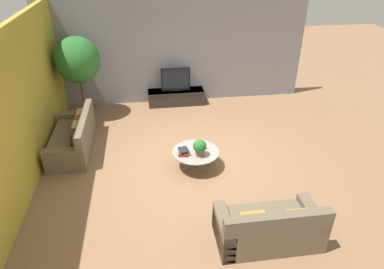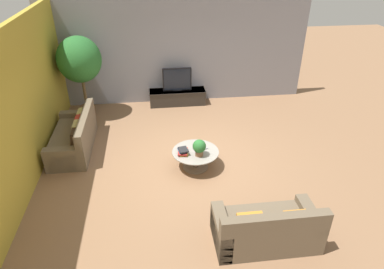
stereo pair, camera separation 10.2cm
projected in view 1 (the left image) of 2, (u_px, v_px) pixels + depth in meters
name	position (u px, v px, depth m)	size (l,w,h in m)	color
ground_plane	(192.00, 159.00, 7.62)	(24.00, 24.00, 0.00)	#8C6647
back_wall_stone	(176.00, 51.00, 9.66)	(7.40, 0.12, 3.00)	gray
side_wall_left	(25.00, 103.00, 6.65)	(0.12, 7.40, 3.00)	gold
media_console	(176.00, 97.00, 10.02)	(1.64, 0.50, 0.43)	#2D2823
television	(176.00, 80.00, 9.74)	(0.82, 0.13, 0.68)	black
coffee_table	(196.00, 156.00, 7.22)	(0.98, 0.98, 0.40)	#756656
couch_by_wall	(74.00, 139.00, 7.83)	(0.84, 1.92, 0.84)	brown
couch_near_entry	(269.00, 228.00, 5.43)	(1.65, 0.84, 0.84)	brown
potted_palm_tall	(78.00, 62.00, 8.66)	(1.12, 1.12, 2.18)	brown
potted_plant_tabletop	(200.00, 147.00, 6.94)	(0.27, 0.27, 0.36)	brown
book_stack	(183.00, 151.00, 7.06)	(0.24, 0.32, 0.12)	gold
remote_black	(197.00, 144.00, 7.39)	(0.04, 0.16, 0.02)	black
remote_silver	(205.00, 149.00, 7.22)	(0.04, 0.16, 0.02)	gray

